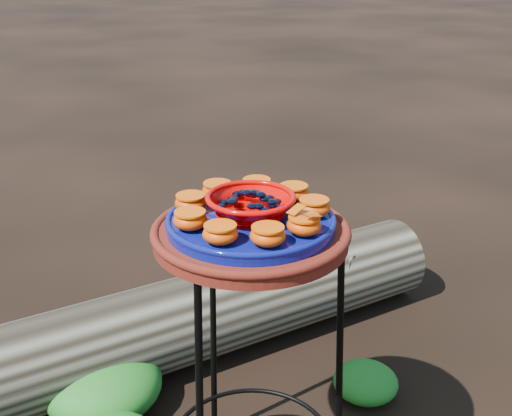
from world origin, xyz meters
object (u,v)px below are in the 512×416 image
terracotta_saucer (251,235)px  driftwood_log (228,307)px  plant_stand (251,376)px  red_bowl (251,207)px  cobalt_plate (251,223)px

terracotta_saucer → driftwood_log: 0.86m
plant_stand → driftwood_log: plant_stand is taller
terracotta_saucer → red_bowl: (0.00, 0.00, 0.07)m
plant_stand → cobalt_plate: (0.00, 0.00, 0.40)m
plant_stand → driftwood_log: bearing=68.6°
red_bowl → driftwood_log: size_ratio=0.12×
cobalt_plate → driftwood_log: cobalt_plate is taller
plant_stand → cobalt_plate: cobalt_plate is taller
plant_stand → driftwood_log: (0.24, 0.60, -0.21)m
terracotta_saucer → driftwood_log: terracotta_saucer is taller
plant_stand → terracotta_saucer: bearing=0.0°
plant_stand → terracotta_saucer: terracotta_saucer is taller
terracotta_saucer → plant_stand: bearing=0.0°
terracotta_saucer → red_bowl: size_ratio=2.33×
terracotta_saucer → cobalt_plate: cobalt_plate is taller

